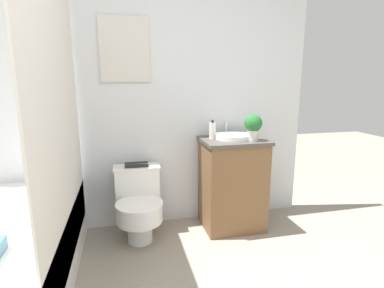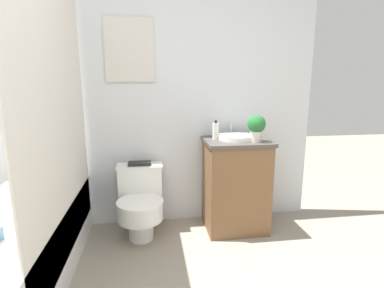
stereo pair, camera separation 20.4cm
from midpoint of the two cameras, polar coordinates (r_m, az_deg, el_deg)
name	(u,v)px [view 2 (the right image)]	position (r m, az deg, el deg)	size (l,w,h in m)	color
wall_back	(137,90)	(2.73, -8.23, 10.21)	(3.27, 0.07, 2.50)	silver
shower_area	(20,241)	(2.33, -27.79, -16.04)	(0.68, 1.55, 1.98)	white
toilet	(140,201)	(2.64, -7.62, -10.71)	(0.40, 0.53, 0.61)	white
vanity	(235,185)	(2.76, 10.41, -7.65)	(0.56, 0.46, 0.83)	brown
sink	(236,137)	(2.67, 10.60, 1.30)	(0.32, 0.35, 0.13)	white
soap_bottle	(216,131)	(2.64, 6.73, 2.47)	(0.05, 0.05, 0.17)	silver
potted_plant	(256,126)	(2.59, 14.39, 3.24)	(0.15, 0.15, 0.23)	beige
book_on_tank	(139,163)	(2.67, -7.83, -3.71)	(0.20, 0.11, 0.02)	black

